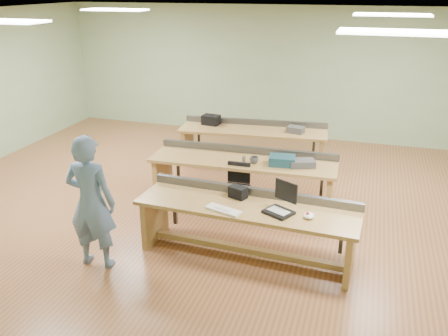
{
  "coord_description": "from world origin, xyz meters",
  "views": [
    {
      "loc": [
        2.31,
        -6.91,
        3.45
      ],
      "look_at": [
        0.33,
        -0.6,
        0.86
      ],
      "focal_mm": 38.0,
      "sensor_mm": 36.0,
      "label": 1
    }
  ],
  "objects": [
    {
      "name": "person",
      "position": [
        -0.89,
        -2.3,
        0.89
      ],
      "size": [
        0.67,
        0.46,
        1.77
      ],
      "primitive_type": "imported",
      "rotation": [
        0.0,
        0.0,
        3.2
      ],
      "color": "slate",
      "rests_on": "floor"
    },
    {
      "name": "wall_front",
      "position": [
        0.0,
        -4.0,
        1.5
      ],
      "size": [
        10.0,
        0.04,
        3.0
      ],
      "primitive_type": "cube",
      "color": "#94AF85",
      "rests_on": "floor"
    },
    {
      "name": "fluor_panels",
      "position": [
        0.0,
        0.0,
        2.97
      ],
      "size": [
        6.2,
        3.5,
        0.03
      ],
      "color": "white",
      "rests_on": "ceiling"
    },
    {
      "name": "camera_bag",
      "position": [
        0.75,
        -1.33,
        0.83
      ],
      "size": [
        0.27,
        0.22,
        0.16
      ],
      "primitive_type": "cube",
      "rotation": [
        0.0,
        0.0,
        -0.37
      ],
      "color": "black",
      "rests_on": "workbench_front"
    },
    {
      "name": "keyboard",
      "position": [
        0.69,
        -1.77,
        0.76
      ],
      "size": [
        0.5,
        0.29,
        0.03
      ],
      "primitive_type": "cube",
      "rotation": [
        0.0,
        0.0,
        -0.3
      ],
      "color": "silver",
      "rests_on": "workbench_front"
    },
    {
      "name": "floor",
      "position": [
        0.0,
        0.0,
        0.0
      ],
      "size": [
        10.0,
        10.0,
        0.0
      ],
      "primitive_type": "plane",
      "color": "#945B38",
      "rests_on": "ground"
    },
    {
      "name": "mug",
      "position": [
        0.64,
        0.01,
        0.8
      ],
      "size": [
        0.17,
        0.17,
        0.11
      ],
      "primitive_type": "imported",
      "rotation": [
        0.0,
        0.0,
        0.33
      ],
      "color": "#3C3C3F",
      "rests_on": "workbench_mid"
    },
    {
      "name": "workbench_back",
      "position": [
        0.17,
        1.85,
        0.56
      ],
      "size": [
        2.95,
        1.05,
        0.86
      ],
      "rotation": [
        0.0,
        0.0,
        0.1
      ],
      "color": "#AF8D49",
      "rests_on": "floor"
    },
    {
      "name": "laptop_screen",
      "position": [
        1.43,
        -1.51,
        1.02
      ],
      "size": [
        0.31,
        0.17,
        0.27
      ],
      "primitive_type": "cube",
      "rotation": [
        0.0,
        0.0,
        -0.48
      ],
      "color": "black",
      "rests_on": "laptop_base"
    },
    {
      "name": "parts_bin_grey",
      "position": [
        1.4,
        0.1,
        0.8
      ],
      "size": [
        0.45,
        0.37,
        0.11
      ],
      "primitive_type": "cube",
      "rotation": [
        0.0,
        0.0,
        0.35
      ],
      "color": "#3C3C3F",
      "rests_on": "workbench_mid"
    },
    {
      "name": "trackball_mouse",
      "position": [
        1.75,
        -1.64,
        0.78
      ],
      "size": [
        0.14,
        0.16,
        0.07
      ],
      "primitive_type": "ellipsoid",
      "rotation": [
        0.0,
        0.0,
        -0.05
      ],
      "color": "white",
      "rests_on": "workbench_front"
    },
    {
      "name": "tray_back",
      "position": [
        1.01,
        1.85,
        0.81
      ],
      "size": [
        0.34,
        0.28,
        0.12
      ],
      "primitive_type": "cube",
      "rotation": [
        0.0,
        0.0,
        -0.2
      ],
      "color": "#3C3C3F",
      "rests_on": "workbench_back"
    },
    {
      "name": "workbench_front",
      "position": [
        0.93,
        -1.5,
        0.56
      ],
      "size": [
        2.94,
        0.91,
        0.86
      ],
      "rotation": [
        0.0,
        0.0,
        -0.05
      ],
      "color": "#AF8D49",
      "rests_on": "floor"
    },
    {
      "name": "drinks_can",
      "position": [
        0.48,
        -0.04,
        0.81
      ],
      "size": [
        0.08,
        0.08,
        0.11
      ],
      "primitive_type": "cylinder",
      "rotation": [
        0.0,
        0.0,
        -0.42
      ],
      "color": "#B8B8BD",
      "rests_on": "workbench_mid"
    },
    {
      "name": "workbench_mid",
      "position": [
        0.43,
        0.13,
        0.56
      ],
      "size": [
        3.08,
        0.92,
        0.86
      ],
      "rotation": [
        0.0,
        0.0,
        0.03
      ],
      "color": "#AF8D49",
      "rests_on": "floor"
    },
    {
      "name": "laptop_base",
      "position": [
        1.37,
        -1.63,
        0.77
      ],
      "size": [
        0.43,
        0.4,
        0.04
      ],
      "primitive_type": "cube",
      "rotation": [
        0.0,
        0.0,
        -0.48
      ],
      "color": "black",
      "rests_on": "workbench_front"
    },
    {
      "name": "wall_back",
      "position": [
        0.0,
        4.0,
        1.5
      ],
      "size": [
        10.0,
        0.04,
        3.0
      ],
      "primitive_type": "cube",
      "color": "#94AF85",
      "rests_on": "floor"
    },
    {
      "name": "task_chair",
      "position": [
        0.45,
        -0.32,
        0.3
      ],
      "size": [
        0.45,
        0.45,
        0.81
      ],
      "rotation": [
        0.0,
        0.0,
        0.02
      ],
      "color": "black",
      "rests_on": "floor"
    },
    {
      "name": "parts_bin_teal",
      "position": [
        1.08,
        0.08,
        0.82
      ],
      "size": [
        0.44,
        0.36,
        0.14
      ],
      "primitive_type": "cube",
      "rotation": [
        0.0,
        0.0,
        0.13
      ],
      "color": "#143641",
      "rests_on": "workbench_mid"
    },
    {
      "name": "ceiling",
      "position": [
        0.0,
        0.0,
        3.0
      ],
      "size": [
        10.0,
        10.0,
        0.0
      ],
      "primitive_type": "plane",
      "color": "silver",
      "rests_on": "wall_back"
    },
    {
      "name": "storage_box_back",
      "position": [
        -0.74,
        1.9,
        0.85
      ],
      "size": [
        0.36,
        0.28,
        0.19
      ],
      "primitive_type": "cube",
      "rotation": [
        0.0,
        0.0,
        -0.11
      ],
      "color": "black",
      "rests_on": "workbench_back"
    }
  ]
}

